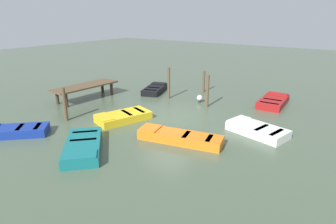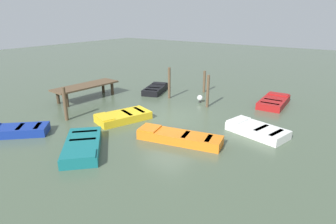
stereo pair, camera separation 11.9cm
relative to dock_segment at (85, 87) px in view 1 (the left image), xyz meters
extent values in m
plane|color=#475642|center=(0.11, -6.57, -0.82)|extent=(80.00, 80.00, 0.00)
cube|color=brown|center=(0.00, 0.00, 0.08)|extent=(4.53, 1.76, 0.10)
cylinder|color=#3C2E20|center=(1.81, 0.38, -0.39)|extent=(0.20, 0.20, 0.85)
cylinder|color=#3C2E20|center=(1.73, -0.63, -0.39)|extent=(0.20, 0.20, 0.85)
cylinder|color=#3C2E20|center=(-1.73, 0.63, -0.39)|extent=(0.20, 0.20, 0.85)
cylinder|color=#3C2E20|center=(-1.81, -0.38, -0.39)|extent=(0.20, 0.20, 0.85)
cube|color=navy|center=(-5.83, -2.01, -0.62)|extent=(2.76, 2.83, 0.40)
cube|color=silver|center=(-5.83, -2.01, -0.48)|extent=(2.29, 2.35, 0.04)
cube|color=#A4A49F|center=(-5.69, -2.17, -0.44)|extent=(0.77, 0.74, 0.04)
cube|color=#A4A49F|center=(-5.15, -2.73, -0.44)|extent=(0.77, 0.74, 0.04)
cube|color=orange|center=(-2.06, -8.71, -0.62)|extent=(1.82, 3.89, 0.40)
cube|color=black|center=(-2.06, -8.71, -0.48)|extent=(1.48, 3.29, 0.04)
cube|color=orange|center=(-2.38, -7.29, -0.39)|extent=(1.08, 1.01, 0.06)
cube|color=black|center=(-1.99, -8.99, -0.44)|extent=(0.82, 0.37, 0.04)
cube|color=black|center=(-1.77, -10.00, -0.44)|extent=(0.82, 0.37, 0.04)
cube|color=gold|center=(-1.54, -4.82, -0.62)|extent=(3.09, 2.24, 0.40)
cube|color=#4C3319|center=(-1.54, -4.82, -0.48)|extent=(2.59, 1.81, 0.04)
cube|color=gold|center=(-2.56, -4.46, -0.39)|extent=(0.99, 1.39, 0.06)
cube|color=#42301E|center=(-1.34, -4.89, -0.44)|extent=(0.55, 1.09, 0.04)
cube|color=#42301E|center=(-0.62, -5.14, -0.44)|extent=(0.55, 1.09, 0.04)
cube|color=maroon|center=(5.81, -10.60, -0.62)|extent=(3.06, 1.51, 0.40)
cube|color=black|center=(5.81, -10.60, -0.48)|extent=(2.59, 1.19, 0.04)
cube|color=maroon|center=(6.98, -10.56, -0.39)|extent=(0.71, 1.27, 0.06)
cube|color=black|center=(5.58, -10.61, -0.44)|extent=(0.25, 1.09, 0.04)
cube|color=black|center=(4.76, -10.65, -0.44)|extent=(0.25, 1.09, 0.04)
cube|color=black|center=(3.99, -2.70, -0.62)|extent=(2.87, 1.96, 0.40)
cube|color=gray|center=(3.99, -2.70, -0.48)|extent=(2.41, 1.59, 0.04)
cube|color=black|center=(4.96, -2.36, -0.39)|extent=(0.89, 1.18, 0.06)
cube|color=#776E5D|center=(3.81, -2.76, -0.44)|extent=(0.49, 0.93, 0.04)
cube|color=#776E5D|center=(3.12, -3.00, -0.44)|extent=(0.49, 0.93, 0.04)
cube|color=#14666B|center=(-5.08, -5.89, -0.62)|extent=(3.18, 3.20, 0.40)
cube|color=beige|center=(-5.08, -5.89, -0.48)|extent=(2.63, 2.65, 0.04)
cube|color=#14666B|center=(-5.94, -6.76, -0.39)|extent=(1.37, 1.36, 0.06)
cube|color=#9B9789|center=(-4.92, -5.72, -0.44)|extent=(0.91, 0.90, 0.04)
cube|color=#9B9789|center=(-4.32, -5.11, -0.44)|extent=(0.91, 0.90, 0.04)
cube|color=silver|center=(0.74, -11.26, -0.62)|extent=(1.98, 2.96, 0.40)
cube|color=#334772|center=(0.74, -11.26, -0.48)|extent=(1.59, 2.49, 0.04)
cube|color=silver|center=(0.99, -10.23, -0.39)|extent=(1.33, 0.88, 0.06)
cube|color=navy|center=(0.69, -11.45, -0.44)|extent=(1.08, 0.45, 0.04)
cube|color=navy|center=(0.51, -12.18, -0.44)|extent=(1.08, 0.45, 0.04)
cylinder|color=brown|center=(6.05, -5.58, -0.04)|extent=(0.19, 0.19, 1.56)
cylinder|color=brown|center=(-3.27, -2.32, 0.09)|extent=(0.19, 0.19, 1.81)
cylinder|color=brown|center=(3.31, -4.41, 0.22)|extent=(0.17, 0.17, 2.08)
cylinder|color=brown|center=(3.09, -7.40, 0.17)|extent=(0.17, 0.17, 1.98)
cylinder|color=#262626|center=(3.65, -6.58, -0.76)|extent=(0.16, 0.16, 0.12)
sphere|color=white|center=(3.65, -6.58, -0.52)|extent=(0.36, 0.36, 0.36)
camera|label=1|loc=(-11.71, -14.75, 4.54)|focal=30.05mm
camera|label=2|loc=(-11.64, -14.85, 4.54)|focal=30.05mm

